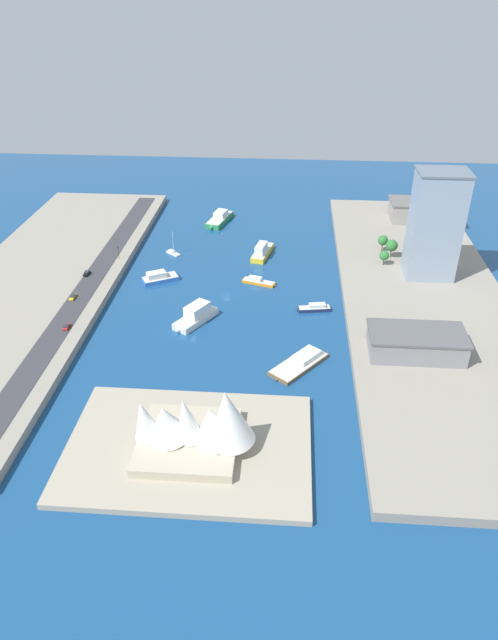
# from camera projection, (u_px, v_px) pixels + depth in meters

# --- Properties ---
(ground_plane) EXTENTS (440.00, 440.00, 0.00)m
(ground_plane) POSITION_uv_depth(u_px,v_px,m) (227.00, 295.00, 255.36)
(ground_plane) COLOR navy
(quay_west) EXTENTS (70.00, 240.00, 3.45)m
(quay_west) POSITION_uv_depth(u_px,v_px,m) (424.00, 298.00, 248.86)
(quay_west) COLOR gray
(quay_west) RESTS_ON ground_plane
(quay_east) EXTENTS (70.00, 240.00, 3.45)m
(quay_east) POSITION_uv_depth(u_px,v_px,m) (38.00, 284.00, 260.07)
(quay_east) COLOR gray
(quay_east) RESTS_ON ground_plane
(peninsula_point) EXTENTS (73.02, 51.01, 2.00)m
(peninsula_point) POSITION_uv_depth(u_px,v_px,m) (189.00, 447.00, 171.78)
(peninsula_point) COLOR #A89E89
(peninsula_point) RESTS_ON ground_plane
(road_strip) EXTENTS (9.85, 228.00, 0.15)m
(road_strip) POSITION_uv_depth(u_px,v_px,m) (90.00, 283.00, 257.56)
(road_strip) COLOR #38383D
(road_strip) RESTS_ON quay_east
(ferry_white_commuter) EXTENTS (17.13, 22.18, 7.36)m
(ferry_white_commuter) POSITION_uv_depth(u_px,v_px,m) (196.00, 315.00, 234.45)
(ferry_white_commuter) COLOR silver
(ferry_white_commuter) RESTS_ON ground_plane
(ferry_green_doubledeck) EXTENTS (13.95, 27.09, 5.98)m
(ferry_green_doubledeck) POSITION_uv_depth(u_px,v_px,m) (220.00, 219.00, 328.74)
(ferry_green_doubledeck) COLOR #2D8C4C
(ferry_green_doubledeck) RESTS_ON ground_plane
(sailboat_small_white) EXTENTS (8.01, 7.22, 12.40)m
(sailboat_small_white) POSITION_uv_depth(u_px,v_px,m) (173.00, 253.00, 291.88)
(sailboat_small_white) COLOR white
(sailboat_small_white) RESTS_ON ground_plane
(patrol_launch_navy) EXTENTS (15.04, 6.17, 3.18)m
(patrol_launch_navy) POSITION_uv_depth(u_px,v_px,m) (315.00, 308.00, 242.80)
(patrol_launch_navy) COLOR #1E284C
(patrol_launch_navy) RESTS_ON ground_plane
(water_taxi_orange) EXTENTS (16.22, 8.73, 3.08)m
(water_taxi_orange) POSITION_uv_depth(u_px,v_px,m) (258.00, 281.00, 264.07)
(water_taxi_orange) COLOR orange
(water_taxi_orange) RESTS_ON ground_plane
(barge_flat_brown) EXTENTS (22.53, 24.91, 3.30)m
(barge_flat_brown) POSITION_uv_depth(u_px,v_px,m) (301.00, 362.00, 209.18)
(barge_flat_brown) COLOR brown
(barge_flat_brown) RESTS_ON ground_plane
(ferry_yellow_fast) EXTENTS (10.95, 23.96, 7.06)m
(ferry_yellow_fast) POSITION_uv_depth(u_px,v_px,m) (262.00, 251.00, 289.47)
(ferry_yellow_fast) COLOR yellow
(ferry_yellow_fast) RESTS_ON ground_plane
(catamaran_blue) EXTENTS (17.71, 13.99, 4.71)m
(catamaran_blue) POSITION_uv_depth(u_px,v_px,m) (159.00, 277.00, 265.98)
(catamaran_blue) COLOR blue
(catamaran_blue) RESTS_ON ground_plane
(tower_tall_glass) EXTENTS (22.07, 17.55, 48.36)m
(tower_tall_glass) POSITION_uv_depth(u_px,v_px,m) (435.00, 225.00, 252.51)
(tower_tall_glass) COLOR #8C9EB2
(tower_tall_glass) RESTS_ON quay_west
(warehouse_low_gray) EXTENTS (34.93, 18.20, 9.01)m
(warehouse_low_gray) POSITION_uv_depth(u_px,v_px,m) (416.00, 343.00, 207.70)
(warehouse_low_gray) COLOR gray
(warehouse_low_gray) RESTS_ON quay_west
(carpark_squat_concrete) EXTENTS (36.44, 19.77, 11.01)m
(carpark_squat_concrete) POSITION_uv_depth(u_px,v_px,m) (422.00, 211.00, 320.65)
(carpark_squat_concrete) COLOR gray
(carpark_squat_concrete) RESTS_ON quay_west
(pickup_red) EXTENTS (1.97, 4.58, 1.48)m
(pickup_red) POSITION_uv_depth(u_px,v_px,m) (67.00, 326.00, 224.23)
(pickup_red) COLOR black
(pickup_red) RESTS_ON road_strip
(suv_black) EXTENTS (2.17, 4.85, 1.66)m
(suv_black) POSITION_uv_depth(u_px,v_px,m) (87.00, 273.00, 263.91)
(suv_black) COLOR black
(suv_black) RESTS_ON road_strip
(taxi_yellow_cab) EXTENTS (2.02, 5.23, 1.43)m
(taxi_yellow_cab) POSITION_uv_depth(u_px,v_px,m) (73.00, 297.00, 244.82)
(taxi_yellow_cab) COLOR black
(taxi_yellow_cab) RESTS_ON road_strip
(traffic_light_waterfront) EXTENTS (0.36, 0.36, 6.50)m
(traffic_light_waterfront) POSITION_uv_depth(u_px,v_px,m) (118.00, 251.00, 277.06)
(traffic_light_waterfront) COLOR black
(traffic_light_waterfront) RESTS_ON quay_east
(opera_landmark) EXTENTS (37.49, 29.07, 21.39)m
(opera_landmark) POSITION_uv_depth(u_px,v_px,m) (197.00, 425.00, 166.87)
(opera_landmark) COLOR #BCAD93
(opera_landmark) RESTS_ON peninsula_point
(park_tree_cluster) EXTENTS (9.73, 20.77, 9.15)m
(park_tree_cluster) POSITION_uv_depth(u_px,v_px,m) (387.00, 246.00, 278.04)
(park_tree_cluster) COLOR brown
(park_tree_cluster) RESTS_ON quay_west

